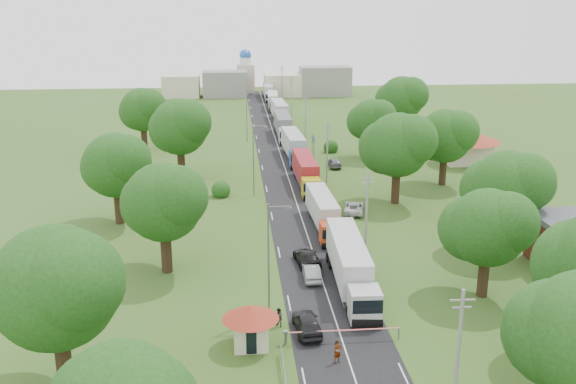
{
  "coord_description": "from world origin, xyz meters",
  "views": [
    {
      "loc": [
        -8.22,
        -69.4,
        25.83
      ],
      "look_at": [
        -1.56,
        6.31,
        3.0
      ],
      "focal_mm": 40.0,
      "sensor_mm": 36.0,
      "label": 1
    }
  ],
  "objects": [
    {
      "name": "house_cream",
      "position": [
        30.0,
        30.0,
        3.64
      ],
      "size": [
        10.08,
        10.08,
        5.8
      ],
      "color": "beige",
      "rests_on": "ground"
    },
    {
      "name": "guard_booth",
      "position": [
        -7.2,
        -25.0,
        2.16
      ],
      "size": [
        4.4,
        4.4,
        3.45
      ],
      "color": "beige",
      "rests_on": "ground"
    },
    {
      "name": "lamp_2",
      "position": [
        -5.35,
        50.0,
        5.55
      ],
      "size": [
        2.03,
        0.22,
        10.0
      ],
      "color": "slate",
      "rests_on": "ground"
    },
    {
      "name": "pole_4",
      "position": [
        5.5,
        77.0,
        4.68
      ],
      "size": [
        1.6,
        0.24,
        9.0
      ],
      "color": "gray",
      "rests_on": "ground"
    },
    {
      "name": "tree_4",
      "position": [
        12.99,
        10.17,
        7.85
      ],
      "size": [
        9.6,
        9.6,
        12.05
      ],
      "color": "#382616",
      "rests_on": "ground"
    },
    {
      "name": "truck_2",
      "position": [
        2.15,
        19.18,
        2.15
      ],
      "size": [
        2.73,
        14.64,
        4.06
      ],
      "color": "gold",
      "rests_on": "ground"
    },
    {
      "name": "tree_13",
      "position": [
        -24.01,
        45.16,
        7.22
      ],
      "size": [
        8.8,
        8.8,
        11.07
      ],
      "color": "#382616",
      "rests_on": "ground"
    },
    {
      "name": "pedestrian_near",
      "position": [
        -0.91,
        -27.99,
        0.89
      ],
      "size": [
        0.77,
        0.68,
        1.78
      ],
      "primitive_type": "imported",
      "rotation": [
        0.0,
        0.0,
        0.49
      ],
      "color": "gray",
      "rests_on": "ground"
    },
    {
      "name": "distant_town",
      "position": [
        0.68,
        110.0,
        3.49
      ],
      "size": [
        52.0,
        8.0,
        8.0
      ],
      "color": "gray",
      "rests_on": "ground"
    },
    {
      "name": "tree_3",
      "position": [
        19.99,
        -7.84,
        7.22
      ],
      "size": [
        8.8,
        8.8,
        11.07
      ],
      "color": "#382616",
      "rests_on": "ground"
    },
    {
      "name": "boom_barrier",
      "position": [
        -1.36,
        -25.0,
        0.89
      ],
      "size": [
        9.22,
        0.35,
        1.18
      ],
      "color": "slate",
      "rests_on": "ground"
    },
    {
      "name": "lamp_0",
      "position": [
        -5.35,
        -20.0,
        5.55
      ],
      "size": [
        2.03,
        0.22,
        10.0
      ],
      "color": "slate",
      "rests_on": "ground"
    },
    {
      "name": "truck_6",
      "position": [
        1.85,
        87.32,
        2.02
      ],
      "size": [
        2.98,
        13.77,
        3.8
      ],
      "color": "#286A44",
      "rests_on": "ground"
    },
    {
      "name": "pole_1",
      "position": [
        5.5,
        -7.0,
        4.68
      ],
      "size": [
        1.6,
        0.24,
        9.0
      ],
      "color": "gray",
      "rests_on": "ground"
    },
    {
      "name": "info_sign",
      "position": [
        5.2,
        35.0,
        3.0
      ],
      "size": [
        0.12,
        3.1,
        4.1
      ],
      "color": "slate",
      "rests_on": "ground"
    },
    {
      "name": "pole_0",
      "position": [
        5.5,
        -35.0,
        4.68
      ],
      "size": [
        1.6,
        0.24,
        9.0
      ],
      "color": "gray",
      "rests_on": "ground"
    },
    {
      "name": "truck_4",
      "position": [
        1.64,
        53.68,
        2.3
      ],
      "size": [
        2.67,
        15.6,
        4.33
      ],
      "color": "silver",
      "rests_on": "ground"
    },
    {
      "name": "truck_1",
      "position": [
        2.14,
        1.24,
        2.01
      ],
      "size": [
        2.69,
        13.68,
        3.79
      ],
      "color": "#C33B16",
      "rests_on": "ground"
    },
    {
      "name": "tree_5",
      "position": [
        21.99,
        18.16,
        7.22
      ],
      "size": [
        8.8,
        8.8,
        11.07
      ],
      "color": "#382616",
      "rests_on": "ground"
    },
    {
      "name": "truck_7",
      "position": [
        1.68,
        103.62,
        2.07
      ],
      "size": [
        2.65,
        14.11,
        3.91
      ],
      "color": "silver",
      "rests_on": "ground"
    },
    {
      "name": "car_lane_front",
      "position": [
        -2.61,
        -23.28,
        0.81
      ],
      "size": [
        2.26,
        4.9,
        1.63
      ],
      "primitive_type": "imported",
      "rotation": [
        0.0,
        0.0,
        3.21
      ],
      "color": "black",
      "rests_on": "ground"
    },
    {
      "name": "tree_10",
      "position": [
        -15.01,
        -9.84,
        7.22
      ],
      "size": [
        8.8,
        8.8,
        11.07
      ],
      "color": "#382616",
      "rests_on": "ground"
    },
    {
      "name": "car_lane_mid",
      "position": [
        -1.0,
        -13.0,
        0.72
      ],
      "size": [
        1.53,
        4.35,
        1.43
      ],
      "primitive_type": "imported",
      "rotation": [
        0.0,
        0.0,
        3.14
      ],
      "color": "gray",
      "rests_on": "ground"
    },
    {
      "name": "car_verge_near",
      "position": [
        6.8,
        6.39,
        0.71
      ],
      "size": [
        3.44,
        5.51,
        1.42
      ],
      "primitive_type": "imported",
      "rotation": [
        0.0,
        0.0,
        2.92
      ],
      "color": "silver",
      "rests_on": "ground"
    },
    {
      "name": "tree_11",
      "position": [
        -22.01,
        5.16,
        7.22
      ],
      "size": [
        8.8,
        8.8,
        11.07
      ],
      "color": "#382616",
      "rests_on": "ground"
    },
    {
      "name": "lamp_1",
      "position": [
        -5.35,
        15.0,
        5.55
      ],
      "size": [
        2.03,
        0.22,
        10.0
      ],
      "color": "slate",
      "rests_on": "ground"
    },
    {
      "name": "car_verge_far",
      "position": [
        8.0,
        29.42,
        0.77
      ],
      "size": [
        1.86,
        4.53,
        1.54
      ],
      "primitive_type": "imported",
      "rotation": [
        0.0,
        0.0,
        3.13
      ],
      "color": "slate",
      "rests_on": "ground"
    },
    {
      "name": "tree_2",
      "position": [
        13.99,
        -17.86,
        6.6
      ],
      "size": [
        8.0,
        8.0,
        10.1
      ],
      "color": "#382616",
      "rests_on": "ground"
    },
    {
      "name": "truck_3",
      "position": [
        2.0,
        35.59,
        2.26
      ],
      "size": [
        3.17,
        15.39,
        4.25
      ],
      "color": "#184890",
      "rests_on": "ground"
    },
    {
      "name": "tree_6",
      "position": [
        14.99,
        35.14,
        6.6
      ],
      "size": [
        8.0,
        8.0,
        10.1
      ],
      "color": "#382616",
      "rests_on": "ground"
    },
    {
      "name": "pole_5",
      "position": [
        5.5,
        105.0,
        4.68
      ],
      "size": [
        1.6,
        0.24,
        9.0
      ],
      "color": "gray",
      "rests_on": "ground"
    },
    {
      "name": "church",
      "position": [
        -4.0,
        118.0,
        5.39
      ],
      "size": [
        5.0,
        5.0,
        12.3
      ],
      "color": "beige",
      "rests_on": "ground"
    },
    {
      "name": "tree_12",
      "position": [
        -16.01,
        25.17,
        7.85
      ],
      "size": [
        9.6,
        9.6,
        12.05
      ],
      "color": "#382616",
      "rests_on": "ground"
    },
    {
      "name": "car_lane_rear",
      "position": [
        -1.0,
        -9.56,
        0.77
      ],
      "size": [
        2.7,
        5.52,
        1.55
      ],
      "primitive_type": "imported",
      "rotation": [
        0.0,
        0.0,
        3.24
      ],
      "color": "black",
      "rests_on": "ground"
    },
    {
      "name": "pedestrian_booth",
      "position": [
        -4.8,
        -22.18,
        0.81
      ],
      "size": [
        0.98,
        0.99,
        1.61
      ],
      "primitive_type": "imported",
      "rotation": [
        0.0,
        0.0,
        -0.83
      ],
      "color": "gray",
      "rests_on": "ground"
    },
    {
      "name": "pole_2",
      "position": [
        5.5,
        21.0,
        4.68
      ],
      "size": [
        1.6,
        0.24,
        9.0
      ],
      "color": "gray",
      "rests_on": "ground"
    },
    {
      "name": "tree_7",
      "position": [
        23.99,
        50.17,
        7.85
      ],
      "size": [
        9.6,
        9.6,
        12.05
      ],
      "color": "#382616",
      "rests_on": "ground"
    },
    {
      "name": "road",
      "position": [
        0.0,
        20.0,
        0.0
      ],
      "size": [
        8.0,
        200.0,
        0.04
      ],
      "primitive_type": "cube",
      "color": "black",
      "rests_on": "ground"
    },
    {
      "name": "pole_3",
      "position": [
        5.5,
        49.0,
        4.68
      ],
      "size": [
        1.6,
        0.24,
        9.0
      ],
      "color": "gray",
      "rests_on": "ground"
    },
    {
      "name": "ground",
      "position": [
        0.0,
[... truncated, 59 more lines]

